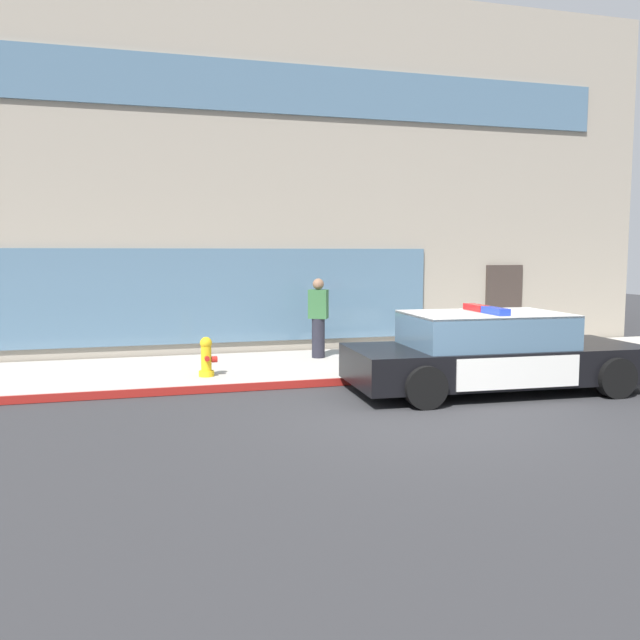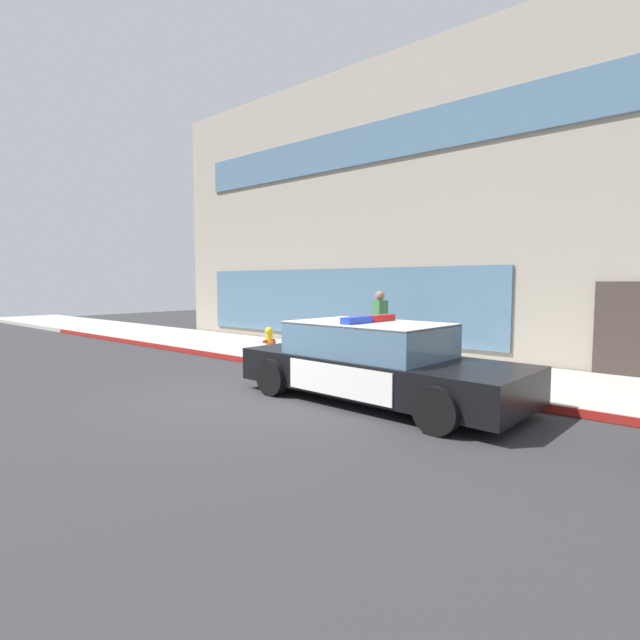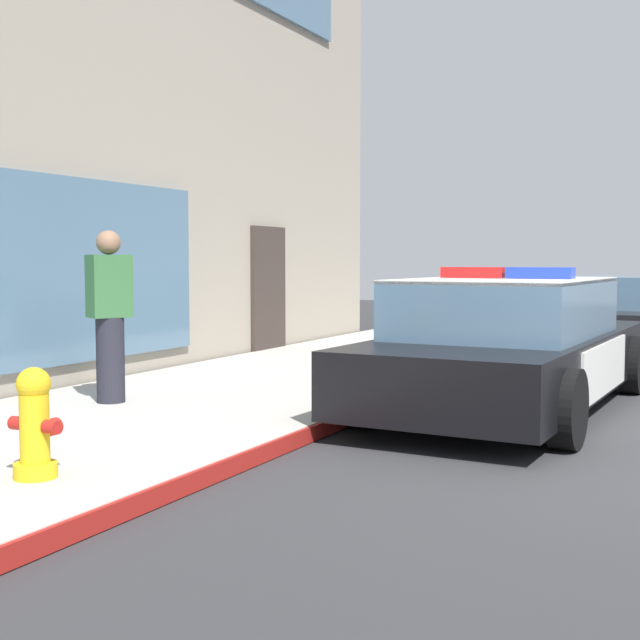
% 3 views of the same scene
% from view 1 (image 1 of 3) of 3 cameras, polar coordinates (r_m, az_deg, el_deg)
% --- Properties ---
extents(ground, '(48.00, 48.00, 0.00)m').
position_cam_1_polar(ground, '(9.69, 8.96, -8.54)').
color(ground, '#303033').
extents(sidewalk, '(48.00, 3.46, 0.15)m').
position_cam_1_polar(sidewalk, '(13.63, 1.39, -3.95)').
color(sidewalk, '#B2ADA3').
rests_on(sidewalk, ground).
extents(curb_red_paint, '(28.80, 0.04, 0.14)m').
position_cam_1_polar(curb_red_paint, '(12.00, 3.83, -5.31)').
color(curb_red_paint, maroon).
rests_on(curb_red_paint, ground).
extents(storefront_building, '(18.60, 11.12, 8.38)m').
position_cam_1_polar(storefront_building, '(20.49, -6.34, 10.84)').
color(storefront_building, gray).
rests_on(storefront_building, ground).
extents(police_cruiser, '(5.19, 2.32, 1.49)m').
position_cam_1_polar(police_cruiser, '(11.71, 14.80, -2.76)').
color(police_cruiser, black).
rests_on(police_cruiser, ground).
extents(fire_hydrant, '(0.34, 0.39, 0.73)m').
position_cam_1_polar(fire_hydrant, '(12.12, -9.89, -3.22)').
color(fire_hydrant, gold).
rests_on(fire_hydrant, sidewalk).
extents(pedestrian_on_sidewalk, '(0.48, 0.42, 1.71)m').
position_cam_1_polar(pedestrian_on_sidewalk, '(14.01, -0.15, 0.19)').
color(pedestrian_on_sidewalk, '#23232D').
rests_on(pedestrian_on_sidewalk, sidewalk).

